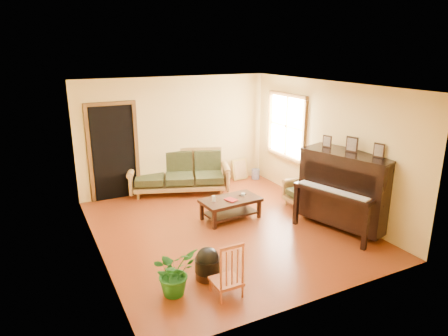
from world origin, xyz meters
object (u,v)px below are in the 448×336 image
sofa (179,173)px  coffee_table (231,209)px  armchair (306,189)px  ceramic_crock (255,174)px  potted_plant (174,272)px  red_chair (226,268)px  footstool (208,267)px  piano (346,191)px

sofa → coffee_table: (0.36, -1.83, -0.27)m
armchair → ceramic_crock: bearing=89.2°
armchair → ceramic_crock: armchair is taller
potted_plant → armchair: bearing=25.5°
red_chair → ceramic_crock: size_ratio=3.17×
sofa → armchair: 2.85m
coffee_table → armchair: bearing=-6.3°
red_chair → footstool: bearing=96.4°
coffee_table → footstool: (-1.27, -1.70, -0.03)m
coffee_table → footstool: coffee_table is taller
piano → footstool: (-2.96, -0.43, -0.54)m
armchair → piano: size_ratio=0.50×
piano → potted_plant: piano is taller
sofa → piano: piano is taller
armchair → piano: 1.14m
coffee_table → ceramic_crock: 2.56m
armchair → potted_plant: bearing=-153.9°
sofa → piano: bearing=-36.6°
ceramic_crock → potted_plant: potted_plant is taller
armchair → sofa: bearing=135.7°
sofa → red_chair: 4.11m
piano → ceramic_crock: 3.23m
ceramic_crock → red_chair: bearing=-125.6°
sofa → armchair: size_ratio=2.77×
footstool → ceramic_crock: footstool is taller
armchair → coffee_table: bearing=174.3°
sofa → red_chair: (-0.86, -4.02, -0.07)m
footstool → red_chair: (0.06, -0.48, 0.22)m
coffee_table → ceramic_crock: (1.71, 1.90, -0.08)m
sofa → footstool: (-0.91, -3.53, -0.30)m
sofa → coffee_table: size_ratio=1.97×
sofa → potted_plant: sofa is taller
armchair → potted_plant: armchair is taller
armchair → red_chair: red_chair is taller
sofa → coffee_table: sofa is taller
red_chair → potted_plant: bearing=151.0°
armchair → footstool: size_ratio=2.16×
piano → potted_plant: bearing=172.3°
armchair → piano: piano is taller
coffee_table → footstool: 2.12m
armchair → piano: bearing=-87.8°
footstool → armchair: bearing=27.4°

